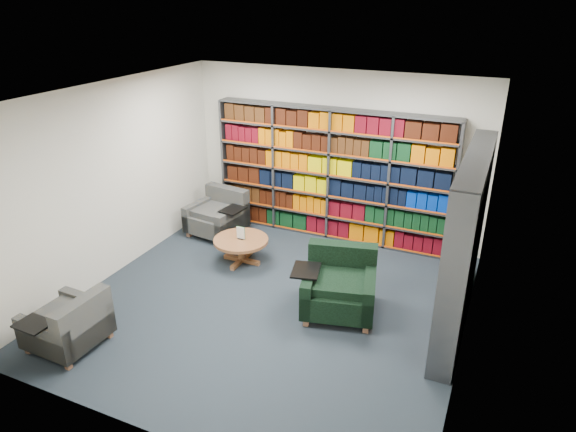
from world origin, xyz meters
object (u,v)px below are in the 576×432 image
at_px(chair_teal_front, 71,326).
at_px(coffee_table, 241,244).
at_px(chair_green_right, 340,286).
at_px(chair_teal_left, 220,216).

bearing_deg(chair_teal_front, coffee_table, 72.96).
distance_m(chair_green_right, chair_teal_front, 3.34).
xyz_separation_m(chair_green_right, chair_teal_front, (-2.62, -2.06, -0.05)).
relative_size(chair_teal_left, coffee_table, 1.23).
height_order(chair_teal_front, coffee_table, chair_teal_front).
bearing_deg(chair_green_right, chair_teal_left, 152.22).
bearing_deg(chair_teal_front, chair_teal_left, 91.03).
bearing_deg(chair_green_right, chair_teal_front, -141.85).
relative_size(chair_teal_left, chair_teal_front, 1.13).
relative_size(chair_teal_front, coffee_table, 1.09).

